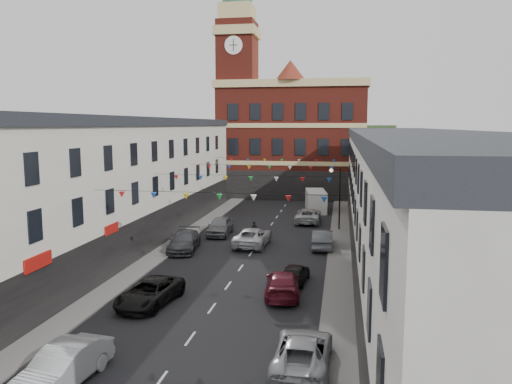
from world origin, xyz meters
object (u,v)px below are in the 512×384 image
Objects in this scene: car_right_e at (323,239)px; pedestrian at (254,230)px; car_left_c at (150,292)px; car_left_e at (220,226)px; moving_car at (253,237)px; car_right_d at (295,273)px; car_right_b at (303,352)px; car_right_c at (283,284)px; street_lamp at (337,190)px; car_left_b at (63,366)px; car_right_f at (308,216)px; car_left_d at (184,241)px; white_van at (316,201)px.

pedestrian is (-6.15, 2.50, 0.00)m from car_right_e.
car_left_e is at bearing 99.03° from car_left_c.
car_right_e is at bearing -176.60° from moving_car.
car_right_d is 10.37m from moving_car.
moving_car reaches higher than car_left_c.
pedestrian is at bearing -62.27° from car_right_d.
car_left_e is at bearing 172.03° from pedestrian.
car_right_e is at bearing -92.17° from car_right_d.
car_right_b is (9.09, -5.95, 0.00)m from car_left_c.
moving_car is (-3.94, 11.81, 0.04)m from car_right_c.
car_left_c is 14.95m from moving_car.
car_left_c is at bearing 15.53° from car_right_c.
car_left_e is at bearing -21.24° from car_right_e.
pedestrian is at bearing -79.00° from car_right_c.
pedestrian reaches higher than car_right_e.
street_lamp is 32.72m from car_left_b.
car_left_e is at bearing -42.34° from moving_car.
car_right_e is at bearing 99.77° from car_right_f.
car_right_f is (-1.89, 31.28, 0.05)m from car_right_b.
car_left_d reaches higher than car_right_b.
car_right_b is 38.45m from white_van.
car_left_d is at bearing 12.29° from car_right_e.
car_right_c is at bearing -98.48° from white_van.
car_left_e is 10.11m from car_right_e.
car_right_b is at bearing -66.08° from car_left_d.
car_right_e is 6.64m from pedestrian.
car_right_e reaches higher than car_right_b.
car_left_b is 13.78m from car_right_c.
car_right_e is 0.84× the size of moving_car.
car_left_b is 35.04m from car_right_f.
car_left_d is at bearing 55.11° from car_right_f.
car_right_f is (7.20, 34.29, -0.02)m from car_left_b.
white_van is (7.63, 41.43, 0.44)m from car_left_b.
car_left_d is 1.13× the size of car_right_e.
car_right_e reaches higher than car_left_d.
car_left_c is 1.01× the size of car_right_c.
car_right_c is at bearing 84.91° from car_right_d.
car_right_b is (10.99, -18.03, -0.06)m from car_left_d.
car_right_d is at bearing 80.44° from car_right_e.
car_right_d is 20.12m from car_right_f.
street_lamp reaches higher than car_right_b.
car_right_f is (7.60, 7.14, -0.07)m from car_left_e.
car_right_b is at bearing 88.73° from car_right_e.
pedestrian is (-6.13, 23.18, 0.07)m from car_right_b.
white_van is (0.43, 7.14, 0.47)m from car_right_f.
car_left_c is 3.27× the size of pedestrian.
white_van is (0.40, 29.69, 0.50)m from car_right_c.
moving_car is at bearing -46.71° from car_left_e.
car_right_c is at bearing 65.32° from car_left_b.
street_lamp is 11.63m from car_left_e.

